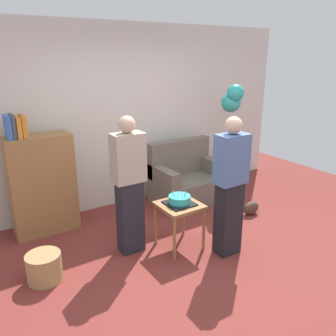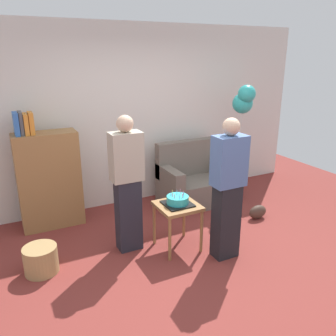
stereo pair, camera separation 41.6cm
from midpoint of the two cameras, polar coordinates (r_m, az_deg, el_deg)
The scene contains 11 objects.
ground_plane at distance 4.14m, azimuth 8.22°, elevation -14.99°, with size 8.00×8.00×0.00m, color maroon.
wall_back at distance 5.34m, azimuth -3.84°, elevation 8.46°, with size 6.00×0.10×2.70m, color silver.
couch at distance 5.50m, azimuth 6.55°, elevation -2.24°, with size 1.10×0.70×0.96m.
bookshelf at distance 4.81m, azimuth -16.78°, elevation -1.72°, with size 0.80×0.36×1.59m.
side_table at distance 4.13m, azimuth 4.48°, elevation -7.15°, with size 0.48×0.48×0.57m.
birthday_cake at distance 4.08m, azimuth 4.53°, elevation -5.42°, with size 0.32×0.32×0.17m.
person_blowing_candles at distance 3.99m, azimuth -3.78°, elevation -2.68°, with size 0.36×0.22×1.63m.
person_holding_cake at distance 3.92m, azimuth 12.83°, elevation -3.50°, with size 0.36×0.22×1.63m.
wicker_basket at distance 4.02m, azimuth -17.39°, elevation -14.29°, with size 0.36×0.36×0.30m, color #A88451.
handbag at distance 5.21m, azimuth 16.81°, elevation -6.99°, with size 0.28×0.14×0.20m, color #473328.
balloon_bunch at distance 5.58m, azimuth 14.57°, elevation 10.72°, with size 0.32×0.39×1.82m.
Camera 2 is at (-1.87, -2.90, 2.25)m, focal length 37.01 mm.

